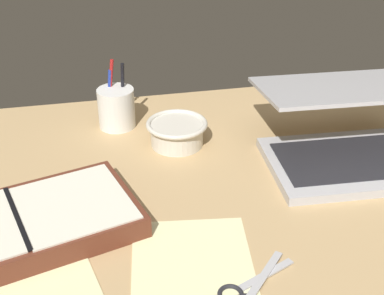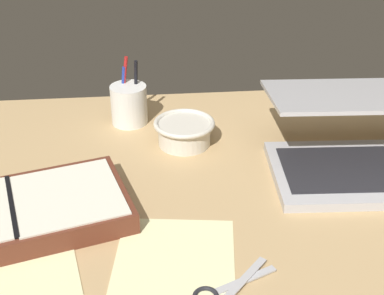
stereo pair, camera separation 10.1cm
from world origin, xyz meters
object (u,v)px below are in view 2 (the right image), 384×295
laptop (353,145)px  planner (14,215)px  bowl (184,131)px  pen_cup (129,104)px

laptop → planner: (-63.99, -12.68, -3.14)cm
bowl → pen_cup: pen_cup is taller
laptop → pen_cup: pen_cup is taller
pen_cup → planner: (-19.49, -37.10, -2.59)cm
laptop → planner: 65.31cm
pen_cup → planner: size_ratio=0.36×
bowl → planner: bearing=-140.7°
laptop → bowl: size_ratio=2.59×
laptop → pen_cup: size_ratio=2.23×
laptop → pen_cup: bearing=154.4°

